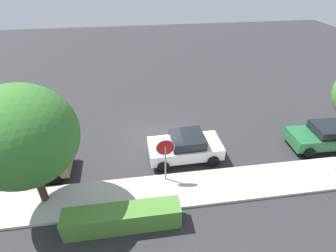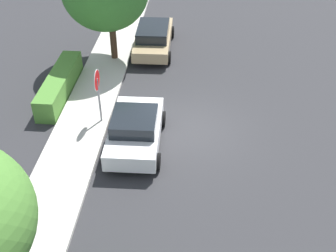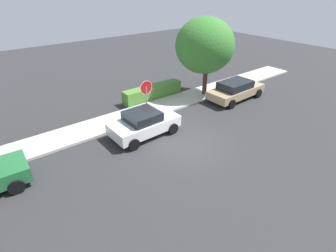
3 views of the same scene
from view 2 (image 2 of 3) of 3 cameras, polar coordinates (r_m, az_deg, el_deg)
name	(u,v)px [view 2 (image 2 of 3)]	position (r m, az deg, el deg)	size (l,w,h in m)	color
ground_plane	(191,129)	(17.13, 3.13, -0.46)	(60.00, 60.00, 0.00)	#2D2D30
sidewalk_curb	(83,123)	(17.71, -11.43, 0.46)	(32.00, 2.11, 0.14)	beige
stop_sign	(98,88)	(16.71, -9.49, 5.15)	(0.86, 0.08, 2.48)	gray
parked_car_white	(135,130)	(15.93, -4.47, -0.51)	(3.88, 2.15, 1.45)	white
parked_car_tan	(153,37)	(22.86, -1.99, 11.95)	(4.57, 2.09, 1.39)	tan
front_yard_hedge	(60,85)	(19.63, -14.44, 5.46)	(4.63, 0.89, 1.01)	#4C8433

